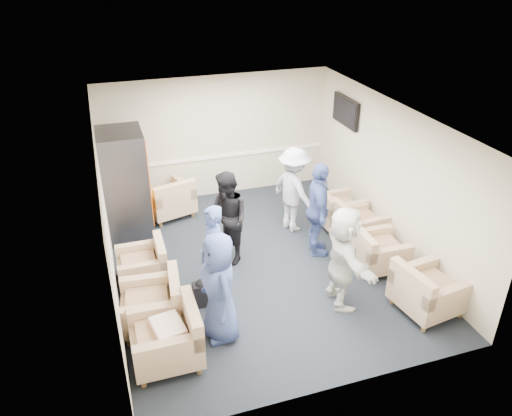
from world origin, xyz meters
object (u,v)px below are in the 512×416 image
object	(u,v)px
armchair_left_far	(145,266)
person_back_left	(228,219)
person_mid_left	(213,255)
armchair_right_near	(425,293)
armchair_right_far	(336,211)
armchair_right_midfar	(356,225)
person_mid_right	(318,210)
vending_machine	(125,185)
armchair_corner	(169,200)
armchair_left_mid	(156,306)
person_front_left	(219,288)
armchair_right_midnear	(376,252)
person_back_right	(294,190)
armchair_left_near	(170,339)
person_front_right	(343,257)

from	to	relation	value
armchair_left_far	person_back_left	size ratio (longest dim) A/B	0.47
person_mid_left	person_back_left	world-z (taller)	person_back_left
armchair_right_near	armchair_right_far	distance (m)	2.87
armchair_right_midfar	person_mid_right	bearing A→B (deg)	95.42
armchair_right_far	vending_machine	xyz separation A→B (m)	(-3.98, 0.96, 0.73)
armchair_right_midfar	armchair_corner	distance (m)	3.84
armchair_left_mid	person_mid_right	size ratio (longest dim) A/B	0.54
armchair_left_mid	person_front_left	world-z (taller)	person_front_left
armchair_right_midfar	person_back_left	world-z (taller)	person_back_left
armchair_right_midfar	vending_machine	bearing A→B (deg)	63.63
person_front_left	person_back_left	size ratio (longest dim) A/B	0.99
armchair_left_mid	armchair_right_far	world-z (taller)	armchair_left_mid
armchair_right_midnear	vending_machine	bearing A→B (deg)	58.50
armchair_right_far	person_back_right	size ratio (longest dim) A/B	0.49
armchair_right_midfar	armchair_corner	bearing A→B (deg)	52.25
armchair_left_near	vending_machine	size ratio (longest dim) A/B	0.43
armchair_left_near	person_back_left	size ratio (longest dim) A/B	0.54
armchair_right_near	person_front_left	xyz separation A→B (m)	(-3.12, 0.46, 0.49)
vending_machine	person_back_right	distance (m)	3.22
person_mid_right	vending_machine	bearing A→B (deg)	75.38
person_mid_left	person_front_right	xyz separation A→B (m)	(1.88, -0.73, 0.02)
armchair_right_midfar	person_back_left	bearing A→B (deg)	82.94
person_mid_left	person_front_left	bearing A→B (deg)	-10.39
vending_machine	person_back_right	xyz separation A→B (m)	(3.11, -0.82, -0.20)
armchair_left_far	person_back_right	world-z (taller)	person_back_right
armchair_right_midfar	person_front_right	size ratio (longest dim) A/B	0.54
armchair_left_mid	armchair_right_midfar	distance (m)	4.16
armchair_left_mid	person_back_left	xyz separation A→B (m)	(1.48, 1.34, 0.50)
armchair_right_midnear	armchair_right_midfar	xyz separation A→B (m)	(0.12, 0.95, 0.00)
armchair_left_near	armchair_left_mid	xyz separation A→B (m)	(-0.09, 0.78, -0.01)
armchair_right_near	armchair_right_midfar	xyz separation A→B (m)	(-0.00, 2.21, -0.02)
person_mid_left	person_mid_right	size ratio (longest dim) A/B	0.93
armchair_right_near	armchair_right_far	world-z (taller)	armchair_right_near
armchair_corner	person_mid_left	world-z (taller)	person_mid_left
armchair_right_midfar	person_front_left	distance (m)	3.61
armchair_left_far	armchair_right_midnear	xyz separation A→B (m)	(3.87, -0.85, 0.02)
armchair_corner	person_back_right	xyz separation A→B (m)	(2.25, -1.29, 0.50)
armchair_right_far	armchair_corner	bearing A→B (deg)	63.34
armchair_right_near	armchair_left_mid	bearing A→B (deg)	68.18
armchair_right_far	person_mid_right	world-z (taller)	person_mid_right
person_back_right	armchair_left_far	bearing A→B (deg)	87.79
armchair_left_near	person_mid_right	size ratio (longest dim) A/B	0.51
armchair_left_mid	armchair_corner	xyz separation A→B (m)	(0.75, 3.33, 0.01)
armchair_right_near	person_back_left	distance (m)	3.44
vending_machine	person_front_left	world-z (taller)	vending_machine
armchair_right_far	armchair_right_near	bearing A→B (deg)	-179.92
armchair_left_near	armchair_right_midnear	xyz separation A→B (m)	(3.77, 1.07, -0.03)
armchair_right_midnear	armchair_corner	bearing A→B (deg)	47.01
armchair_right_midfar	person_mid_right	xyz separation A→B (m)	(-0.90, -0.16, 0.55)
armchair_left_mid	person_mid_right	world-z (taller)	person_mid_right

